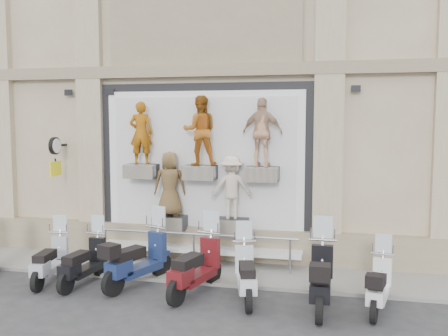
{
  "coord_description": "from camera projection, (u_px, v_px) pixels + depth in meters",
  "views": [
    {
      "loc": [
        3.3,
        -9.27,
        3.63
      ],
      "look_at": [
        0.76,
        1.9,
        2.52
      ],
      "focal_mm": 40.0,
      "sensor_mm": 36.0,
      "label": 1
    }
  ],
  "objects": [
    {
      "name": "sidewalk",
      "position": [
        195.0,
        268.0,
        12.11
      ],
      "size": [
        16.0,
        2.2,
        0.08
      ],
      "primitive_type": "cube",
      "color": "gray",
      "rests_on": "ground"
    },
    {
      "name": "scooter_g",
      "position": [
        246.0,
        264.0,
        10.01
      ],
      "size": [
        0.98,
        1.93,
        1.5
      ],
      "primitive_type": null,
      "rotation": [
        0.0,
        0.0,
        0.25
      ],
      "color": "silver",
      "rests_on": "ground"
    },
    {
      "name": "guard_rail",
      "position": [
        194.0,
        252.0,
        11.97
      ],
      "size": [
        5.06,
        0.1,
        0.93
      ],
      "primitive_type": null,
      "color": "#9EA0A5",
      "rests_on": "ground"
    },
    {
      "name": "scooter_c",
      "position": [
        50.0,
        251.0,
        11.11
      ],
      "size": [
        0.73,
        1.8,
        1.42
      ],
      "primitive_type": null,
      "rotation": [
        0.0,
        0.0,
        0.13
      ],
      "color": "#9C9EA9",
      "rests_on": "ground"
    },
    {
      "name": "building",
      "position": [
        236.0,
        47.0,
        16.29
      ],
      "size": [
        14.0,
        8.6,
        12.0
      ],
      "primitive_type": null,
      "color": "#C2AD8E",
      "rests_on": "ground"
    },
    {
      "name": "scooter_h",
      "position": [
        321.0,
        266.0,
        9.55
      ],
      "size": [
        0.6,
        2.07,
        1.68
      ],
      "primitive_type": null,
      "rotation": [
        0.0,
        0.0,
        0.0
      ],
      "color": "black",
      "rests_on": "ground"
    },
    {
      "name": "scooter_f",
      "position": [
        196.0,
        256.0,
        10.32
      ],
      "size": [
        1.1,
        2.12,
        1.66
      ],
      "primitive_type": null,
      "rotation": [
        0.0,
        0.0,
        -0.26
      ],
      "color": "#510D11",
      "rests_on": "ground"
    },
    {
      "name": "scooter_d",
      "position": [
        83.0,
        253.0,
        10.93
      ],
      "size": [
        0.71,
        1.83,
        1.45
      ],
      "primitive_type": null,
      "rotation": [
        0.0,
        0.0,
        -0.11
      ],
      "color": "black",
      "rests_on": "ground"
    },
    {
      "name": "scooter_e",
      "position": [
        138.0,
        249.0,
        10.84
      ],
      "size": [
        1.3,
        2.15,
        1.68
      ],
      "primitive_type": null,
      "rotation": [
        0.0,
        0.0,
        -0.37
      ],
      "color": "#16234D",
      "rests_on": "ground"
    },
    {
      "name": "shop_vitrine",
      "position": [
        205.0,
        169.0,
        12.49
      ],
      "size": [
        5.6,
        0.87,
        4.3
      ],
      "color": "black",
      "rests_on": "ground"
    },
    {
      "name": "ground",
      "position": [
        166.0,
        300.0,
        10.07
      ],
      "size": [
        90.0,
        90.0,
        0.0
      ],
      "primitive_type": "plane",
      "color": "#2D2D30",
      "rests_on": "ground"
    },
    {
      "name": "clock_sign_bracket",
      "position": [
        55.0,
        151.0,
        13.06
      ],
      "size": [
        0.1,
        0.8,
        1.02
      ],
      "color": "black",
      "rests_on": "ground"
    },
    {
      "name": "scooter_i",
      "position": [
        379.0,
        276.0,
        9.43
      ],
      "size": [
        0.82,
        1.76,
        1.38
      ],
      "primitive_type": null,
      "rotation": [
        0.0,
        0.0,
        -0.2
      ],
      "color": "white",
      "rests_on": "ground"
    }
  ]
}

